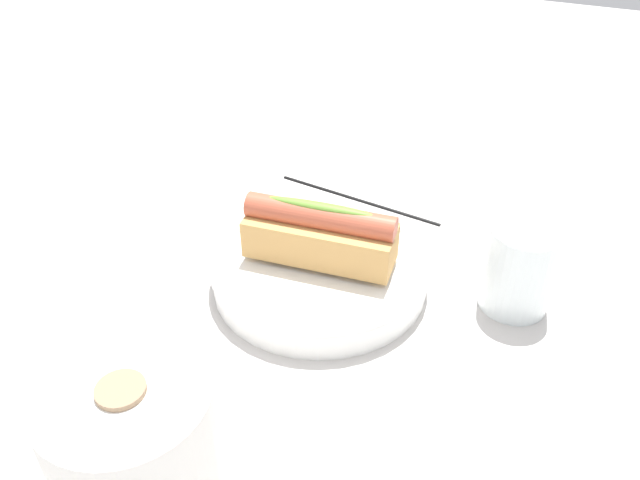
# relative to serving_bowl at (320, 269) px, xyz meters

# --- Properties ---
(ground_plane) EXTENTS (2.40, 2.40, 0.00)m
(ground_plane) POSITION_rel_serving_bowl_xyz_m (-0.01, 0.02, -0.02)
(ground_plane) COLOR beige
(serving_bowl) EXTENTS (0.23, 0.23, 0.04)m
(serving_bowl) POSITION_rel_serving_bowl_xyz_m (0.00, 0.00, 0.00)
(serving_bowl) COLOR white
(serving_bowl) RESTS_ON ground_plane
(hotdog_front) EXTENTS (0.15, 0.06, 0.06)m
(hotdog_front) POSITION_rel_serving_bowl_xyz_m (-0.00, 0.00, 0.04)
(hotdog_front) COLOR tan
(hotdog_front) RESTS_ON serving_bowl
(water_glass) EXTENTS (0.07, 0.07, 0.09)m
(water_glass) POSITION_rel_serving_bowl_xyz_m (-0.19, -0.05, 0.02)
(water_glass) COLOR white
(water_glass) RESTS_ON ground_plane
(paper_towel_roll) EXTENTS (0.11, 0.11, 0.13)m
(paper_towel_roll) POSITION_rel_serving_bowl_xyz_m (0.01, 0.28, 0.05)
(paper_towel_roll) COLOR white
(paper_towel_roll) RESTS_ON ground_plane
(chopstick_near) EXTENTS (0.22, 0.03, 0.01)m
(chopstick_near) POSITION_rel_serving_bowl_xyz_m (0.02, -0.17, -0.02)
(chopstick_near) COLOR black
(chopstick_near) RESTS_ON ground_plane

